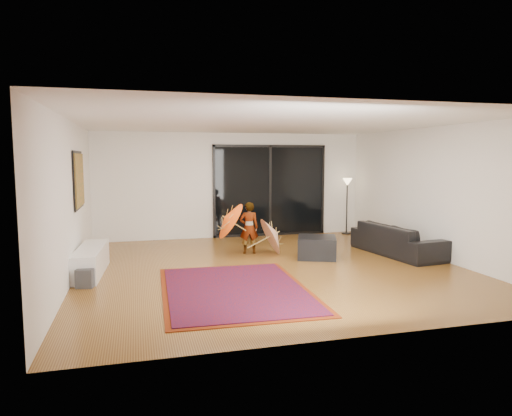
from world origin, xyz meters
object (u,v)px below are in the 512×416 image
object	(u,v)px
sofa	(397,239)
ottoman	(317,247)
child	(249,228)
media_console	(91,261)

from	to	relation	value
sofa	ottoman	bearing A→B (deg)	78.61
ottoman	child	size ratio (longest dim) A/B	0.69
child	ottoman	bearing A→B (deg)	155.67
sofa	media_console	bearing A→B (deg)	83.34
sofa	child	size ratio (longest dim) A/B	1.98
sofa	ottoman	distance (m)	1.80
ottoman	child	world-z (taller)	child
media_console	child	distance (m)	3.32
ottoman	child	xyz separation A→B (m)	(-1.25, 0.78, 0.34)
ottoman	media_console	bearing A→B (deg)	-177.33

